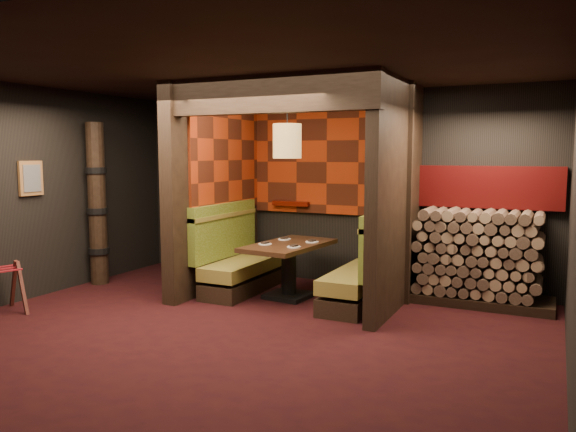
# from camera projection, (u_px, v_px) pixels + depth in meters

# --- Properties ---
(floor) EXTENTS (6.50, 5.50, 0.02)m
(floor) POSITION_uv_depth(u_px,v_px,m) (237.00, 333.00, 6.15)
(floor) COLOR black
(floor) RESTS_ON ground
(ceiling) EXTENTS (6.50, 5.50, 0.02)m
(ceiling) POSITION_uv_depth(u_px,v_px,m) (234.00, 65.00, 5.83)
(ceiling) COLOR black
(ceiling) RESTS_ON ground
(wall_back) EXTENTS (6.50, 0.02, 2.85)m
(wall_back) POSITION_uv_depth(u_px,v_px,m) (330.00, 188.00, 8.46)
(wall_back) COLOR black
(wall_back) RESTS_ON ground
(wall_front) EXTENTS (6.50, 0.02, 2.85)m
(wall_front) POSITION_uv_depth(u_px,v_px,m) (7.00, 237.00, 3.52)
(wall_front) COLOR black
(wall_front) RESTS_ON ground
(wall_left) EXTENTS (0.02, 5.50, 2.85)m
(wall_left) POSITION_uv_depth(u_px,v_px,m) (23.00, 193.00, 7.40)
(wall_left) COLOR black
(wall_left) RESTS_ON ground
(partition_left) EXTENTS (0.20, 2.20, 2.85)m
(partition_left) POSITION_uv_depth(u_px,v_px,m) (214.00, 190.00, 8.05)
(partition_left) COLOR black
(partition_left) RESTS_ON floor
(partition_right) EXTENTS (0.15, 2.10, 2.85)m
(partition_right) POSITION_uv_depth(u_px,v_px,m) (396.00, 196.00, 6.95)
(partition_right) COLOR black
(partition_right) RESTS_ON floor
(header_beam) EXTENTS (2.85, 0.18, 0.44)m
(header_beam) POSITION_uv_depth(u_px,v_px,m) (264.00, 94.00, 6.49)
(header_beam) COLOR black
(header_beam) RESTS_ON partition_left
(tapa_back_panel) EXTENTS (2.40, 0.06, 1.55)m
(tapa_back_panel) POSITION_uv_depth(u_px,v_px,m) (327.00, 162.00, 8.38)
(tapa_back_panel) COLOR #95290A
(tapa_back_panel) RESTS_ON wall_back
(tapa_side_panel) EXTENTS (0.04, 1.85, 1.45)m
(tapa_side_panel) POSITION_uv_depth(u_px,v_px,m) (227.00, 160.00, 8.11)
(tapa_side_panel) COLOR #95290A
(tapa_side_panel) RESTS_ON partition_left
(lacquer_shelf) EXTENTS (0.60, 0.12, 0.07)m
(lacquer_shelf) POSITION_uv_depth(u_px,v_px,m) (291.00, 203.00, 8.65)
(lacquer_shelf) COLOR #500C04
(lacquer_shelf) RESTS_ON wall_back
(booth_bench_left) EXTENTS (0.68, 1.60, 1.14)m
(booth_bench_left) POSITION_uv_depth(u_px,v_px,m) (238.00, 262.00, 8.00)
(booth_bench_left) COLOR black
(booth_bench_left) RESTS_ON floor
(booth_bench_right) EXTENTS (0.68, 1.60, 1.14)m
(booth_bench_right) POSITION_uv_depth(u_px,v_px,m) (365.00, 275.00, 7.18)
(booth_bench_right) COLOR black
(booth_bench_right) RESTS_ON floor
(dining_table) EXTENTS (0.90, 1.48, 0.75)m
(dining_table) POSITION_uv_depth(u_px,v_px,m) (289.00, 261.00, 7.56)
(dining_table) COLOR black
(dining_table) RESTS_ON floor
(place_settings) EXTENTS (0.67, 0.71, 0.03)m
(place_settings) POSITION_uv_depth(u_px,v_px,m) (289.00, 243.00, 7.53)
(place_settings) COLOR white
(place_settings) RESTS_ON dining_table
(pendant_lamp) EXTENTS (0.38, 0.38, 0.97)m
(pendant_lamp) POSITION_uv_depth(u_px,v_px,m) (287.00, 141.00, 7.34)
(pendant_lamp) COLOR #9F783F
(pendant_lamp) RESTS_ON ceiling
(framed_picture) EXTENTS (0.05, 0.36, 0.46)m
(framed_picture) POSITION_uv_depth(u_px,v_px,m) (31.00, 178.00, 7.45)
(framed_picture) COLOR olive
(framed_picture) RESTS_ON wall_left
(luggage_rack) EXTENTS (0.73, 0.62, 0.67)m
(luggage_rack) POSITION_uv_depth(u_px,v_px,m) (1.00, 286.00, 6.84)
(luggage_rack) COLOR #451C15
(luggage_rack) RESTS_ON floor
(totem_column) EXTENTS (0.31, 0.31, 2.40)m
(totem_column) POSITION_uv_depth(u_px,v_px,m) (97.00, 205.00, 8.32)
(totem_column) COLOR black
(totem_column) RESTS_ON floor
(firewood_stack) EXTENTS (1.73, 0.70, 1.22)m
(firewood_stack) POSITION_uv_depth(u_px,v_px,m) (484.00, 258.00, 7.20)
(firewood_stack) COLOR black
(firewood_stack) RESTS_ON floor
(mosaic_header) EXTENTS (1.83, 0.10, 0.56)m
(mosaic_header) POSITION_uv_depth(u_px,v_px,m) (489.00, 187.00, 7.39)
(mosaic_header) COLOR maroon
(mosaic_header) RESTS_ON wall_back
(bay_front_post) EXTENTS (0.08, 0.08, 2.85)m
(bay_front_post) POSITION_uv_depth(u_px,v_px,m) (409.00, 195.00, 7.15)
(bay_front_post) COLOR black
(bay_front_post) RESTS_ON floor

